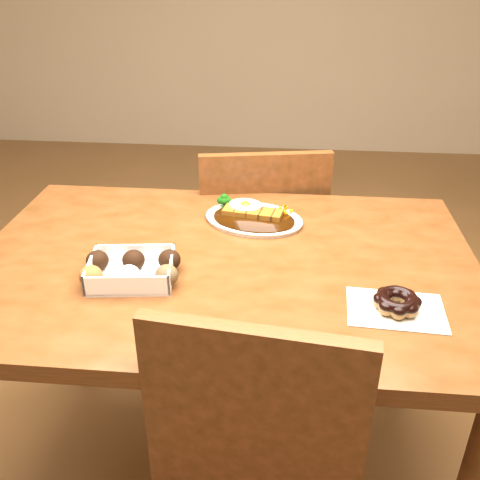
# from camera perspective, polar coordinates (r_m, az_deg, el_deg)

# --- Properties ---
(ground) EXTENTS (6.00, 6.00, 0.00)m
(ground) POSITION_cam_1_polar(r_m,az_deg,el_deg) (1.78, -1.34, -23.28)
(ground) COLOR brown
(ground) RESTS_ON ground
(table) EXTENTS (1.20, 0.80, 0.75)m
(table) POSITION_cam_1_polar(r_m,az_deg,el_deg) (1.33, -1.66, -5.71)
(table) COLOR #43260D
(table) RESTS_ON ground
(chair_far) EXTENTS (0.49, 0.49, 0.87)m
(chair_far) POSITION_cam_1_polar(r_m,az_deg,el_deg) (1.87, 2.05, -0.90)
(chair_far) COLOR #43260D
(chair_far) RESTS_ON ground
(katsu_curry_plate) EXTENTS (0.30, 0.25, 0.05)m
(katsu_curry_plate) POSITION_cam_1_polar(r_m,az_deg,el_deg) (1.45, 1.34, 2.56)
(katsu_curry_plate) COLOR white
(katsu_curry_plate) RESTS_ON table
(donut_box) EXTENTS (0.22, 0.16, 0.05)m
(donut_box) POSITION_cam_1_polar(r_m,az_deg,el_deg) (1.21, -11.51, -3.03)
(donut_box) COLOR white
(donut_box) RESTS_ON table
(pon_de_ring) EXTENTS (0.20, 0.15, 0.04)m
(pon_de_ring) POSITION_cam_1_polar(r_m,az_deg,el_deg) (1.14, 16.40, -6.41)
(pon_de_ring) COLOR silver
(pon_de_ring) RESTS_ON table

